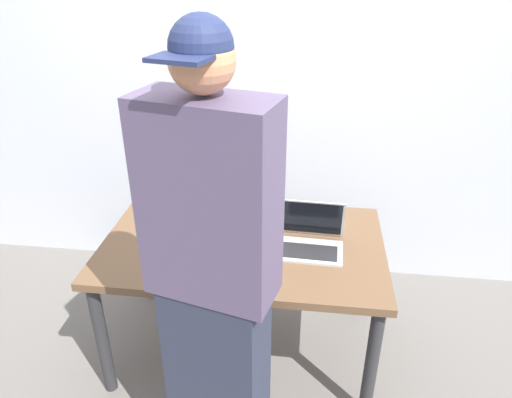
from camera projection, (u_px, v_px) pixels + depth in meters
name	position (u px, v px, depth m)	size (l,w,h in m)	color
ground_plane	(245.00, 346.00, 2.72)	(8.00, 8.00, 0.00)	slate
desk	(243.00, 255.00, 2.43)	(1.41, 0.87, 0.71)	brown
laptop	(311.00, 237.00, 2.33)	(0.33, 0.28, 0.22)	#B7BABC
beer_bottle_brown	(215.00, 207.00, 2.50)	(0.06, 0.06, 0.28)	brown
beer_bottle_dark	(209.00, 198.00, 2.55)	(0.07, 0.07, 0.32)	#1E5123
person_figure	(213.00, 290.00, 1.68)	(0.48, 0.33, 1.88)	#2D3347
back_wall	(263.00, 83.00, 2.88)	(6.00, 0.10, 2.60)	silver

